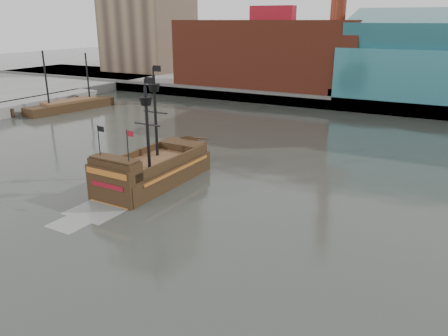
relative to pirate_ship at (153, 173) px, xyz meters
The scene contains 6 objects.
ground 16.74m from the pirate_ship, 47.46° to the right, with size 400.00×400.00×0.00m, color #2B2E29.
promenade_far 80.49m from the pirate_ship, 81.94° to the left, with size 220.00×60.00×2.00m, color slate.
seawall 51.45m from the pirate_ship, 77.32° to the left, with size 220.00×1.00×2.60m, color #4C4C49.
pier 49.95m from the pirate_ship, 159.25° to the left, with size 6.00×40.00×2.00m, color slate.
pirate_ship is the anchor object (origin of this frame).
docked_vessel 46.68m from the pirate_ship, 146.98° to the left, with size 7.31×18.48×12.27m.
Camera 1 is at (16.59, -23.67, 16.99)m, focal length 35.00 mm.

